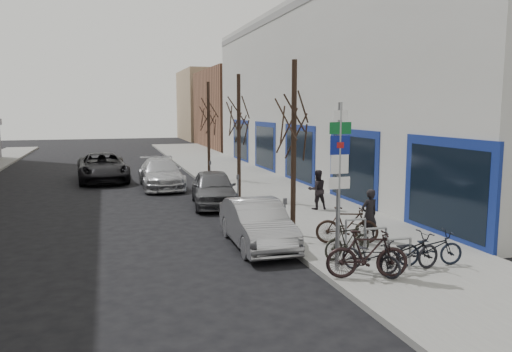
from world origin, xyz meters
TOP-DOWN VIEW (x-y plane):
  - ground at (0.00, 0.00)m, footprint 120.00×120.00m
  - sidewalk_east at (4.50, 10.00)m, footprint 5.00×70.00m
  - commercial_building at (17.00, 16.00)m, footprint 20.00×32.00m
  - brick_building_far at (13.00, 40.00)m, footprint 12.00×14.00m
  - tan_building_far at (13.50, 55.00)m, footprint 13.00×12.00m
  - highway_sign_pole at (2.40, -0.01)m, footprint 0.55×0.10m
  - bike_rack at (3.80, 0.60)m, footprint 0.66×2.26m
  - tree_near at (2.60, 3.50)m, footprint 1.80×1.80m
  - tree_mid at (2.60, 10.00)m, footprint 1.80×1.80m
  - tree_far at (2.60, 16.50)m, footprint 1.80×1.80m
  - meter_front at (2.15, 3.00)m, footprint 0.10×0.08m
  - meter_mid at (2.15, 8.50)m, footprint 0.10×0.08m
  - meter_back at (2.15, 14.00)m, footprint 0.10×0.08m
  - bike_near_left at (3.05, -0.47)m, footprint 1.20×1.64m
  - bike_near_right at (2.80, -0.73)m, footprint 2.00×1.07m
  - bike_mid_curb at (4.78, -0.34)m, footprint 1.76×0.79m
  - bike_mid_inner at (3.11, 0.82)m, footprint 1.61×0.81m
  - bike_far_curb at (4.01, -0.59)m, footprint 1.84×0.75m
  - bike_far_inner at (3.74, 2.08)m, footprint 1.92×1.13m
  - parked_car_front at (1.31, 3.11)m, footprint 1.55×4.21m
  - parked_car_mid at (1.40, 9.64)m, footprint 2.26×4.53m
  - parked_car_back at (-0.20, 15.11)m, footprint 2.08×5.09m
  - lane_car at (-3.08, 18.41)m, footprint 2.95×5.82m
  - pedestrian_near at (4.55, 2.27)m, footprint 0.62×0.46m
  - pedestrian_far at (4.95, 7.00)m, footprint 0.58×0.40m

SIDE VIEW (x-z plane):
  - ground at x=0.00m, z-range 0.00..0.00m
  - sidewalk_east at x=4.50m, z-range 0.00..0.15m
  - bike_mid_inner at x=3.11m, z-range 0.15..1.09m
  - bike_near_left at x=3.05m, z-range 0.15..1.13m
  - bike_rack at x=3.80m, z-range 0.24..1.07m
  - bike_mid_curb at x=4.78m, z-range 0.15..1.18m
  - parked_car_front at x=1.31m, z-range 0.00..1.38m
  - bike_far_curb at x=4.01m, z-range 0.15..1.24m
  - bike_far_inner at x=3.74m, z-range 0.15..1.27m
  - bike_near_right at x=2.80m, z-range 0.15..1.32m
  - parked_car_back at x=-0.20m, z-range 0.00..1.48m
  - parked_car_mid at x=1.40m, z-range 0.00..1.48m
  - lane_car at x=-3.08m, z-range 0.00..1.58m
  - meter_front at x=2.15m, z-range 0.28..1.55m
  - meter_mid at x=2.15m, z-range 0.28..1.55m
  - meter_back at x=2.15m, z-range 0.28..1.55m
  - pedestrian_near at x=4.55m, z-range 0.15..1.70m
  - pedestrian_far at x=4.95m, z-range 0.15..1.71m
  - highway_sign_pole at x=2.40m, z-range 0.36..4.56m
  - brick_building_far at x=13.00m, z-range 0.00..8.00m
  - tree_near at x=2.60m, z-range 1.35..6.85m
  - tree_mid at x=2.60m, z-range 1.35..6.85m
  - tree_far at x=2.60m, z-range 1.35..6.85m
  - tan_building_far at x=13.50m, z-range 0.00..9.00m
  - commercial_building at x=17.00m, z-range 0.00..10.00m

